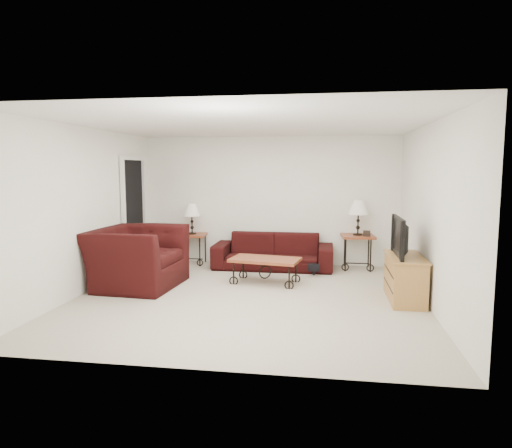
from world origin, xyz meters
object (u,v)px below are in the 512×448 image
(sofa, at_px, (273,251))
(television, at_px, (405,237))
(side_table_right, at_px, (357,252))
(armchair, at_px, (137,257))
(tv_stand, at_px, (405,278))
(side_table_left, at_px, (192,249))
(lamp_left, at_px, (192,219))
(lamp_right, at_px, (358,218))
(coffee_table, at_px, (265,271))
(backpack, at_px, (314,264))

(sofa, xyz_separation_m, television, (2.09, -1.83, 0.60))
(side_table_right, height_order, armchair, armchair)
(side_table_right, bearing_deg, tv_stand, -75.03)
(side_table_left, bearing_deg, lamp_left, 0.00)
(lamp_left, bearing_deg, side_table_left, 0.00)
(sofa, distance_m, armchair, 2.60)
(sofa, xyz_separation_m, tv_stand, (2.11, -1.83, -0.00))
(lamp_right, bearing_deg, tv_stand, -75.03)
(coffee_table, relative_size, armchair, 0.77)
(side_table_left, relative_size, side_table_right, 0.92)
(coffee_table, relative_size, tv_stand, 1.03)
(side_table_left, height_order, armchair, armchair)
(lamp_right, bearing_deg, lamp_left, -180.00)
(side_table_right, xyz_separation_m, armchair, (-3.57, -1.84, 0.15))
(lamp_right, xyz_separation_m, coffee_table, (-1.57, -1.34, -0.76))
(lamp_left, xyz_separation_m, television, (3.72, -2.01, 0.03))
(television, bearing_deg, lamp_left, -118.45)
(lamp_right, distance_m, armchair, 4.04)
(side_table_left, height_order, backpack, side_table_left)
(lamp_left, distance_m, television, 4.23)
(side_table_right, bearing_deg, television, -75.56)
(sofa, distance_m, tv_stand, 2.79)
(side_table_right, bearing_deg, side_table_left, -180.00)
(side_table_left, distance_m, tv_stand, 4.24)
(side_table_left, xyz_separation_m, backpack, (2.41, -0.66, -0.09))
(tv_stand, xyz_separation_m, backpack, (-1.32, 1.36, -0.12))
(sofa, bearing_deg, coffee_table, -89.80)
(armchair, bearing_deg, sofa, -46.43)
(backpack, bearing_deg, tv_stand, -64.97)
(sofa, bearing_deg, lamp_right, 6.54)
(backpack, bearing_deg, side_table_right, 20.58)
(lamp_right, distance_m, coffee_table, 2.19)
(sofa, relative_size, television, 2.32)
(armchair, relative_size, television, 1.50)
(coffee_table, bearing_deg, side_table_left, 140.68)
(armchair, distance_m, tv_stand, 4.11)
(lamp_left, distance_m, coffee_table, 2.22)
(coffee_table, bearing_deg, lamp_left, 140.68)
(lamp_left, distance_m, armchair, 1.92)
(armchair, bearing_deg, side_table_right, -58.87)
(side_table_left, xyz_separation_m, coffee_table, (1.63, -1.34, -0.09))
(armchair, distance_m, television, 4.11)
(sofa, relative_size, side_table_left, 3.74)
(television, xyz_separation_m, backpack, (-1.30, 1.36, -0.72))
(sofa, distance_m, backpack, 0.93)
(lamp_right, relative_size, armchair, 0.45)
(armchair, height_order, tv_stand, armchair)
(backpack, bearing_deg, coffee_table, -158.26)
(side_table_left, bearing_deg, coffee_table, -39.32)
(coffee_table, xyz_separation_m, armchair, (-2.00, -0.50, 0.26))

